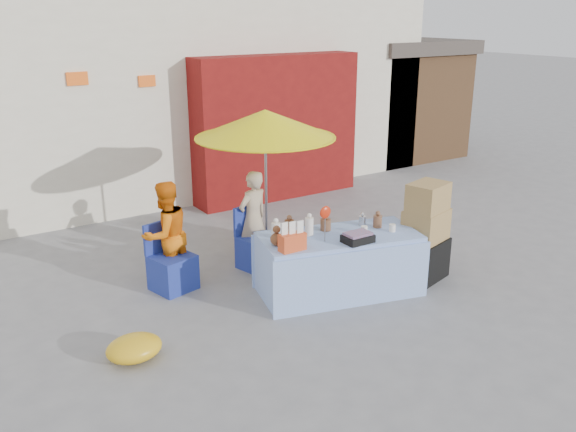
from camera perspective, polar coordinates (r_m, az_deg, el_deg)
ground at (r=7.16m, az=1.93°, el=-9.05°), size 80.00×80.00×0.00m
backdrop at (r=13.37m, az=-15.54°, el=17.04°), size 14.00×8.00×7.80m
market_table at (r=7.53m, az=4.72°, el=-4.39°), size 2.14×1.39×1.19m
chair_left at (r=7.78m, az=-10.79°, el=-4.97°), size 0.58×0.57×0.85m
chair_right at (r=8.28m, az=-2.80°, el=-3.16°), size 0.58×0.57×0.85m
vendor_orange at (r=7.74m, az=-11.34°, el=-1.72°), size 0.77×0.66×1.36m
vendor_beige at (r=8.25m, az=-3.29°, el=-0.24°), size 0.55×0.42×1.32m
umbrella at (r=8.22m, az=-2.14°, el=8.56°), size 1.90×1.90×2.09m
box_stack at (r=8.03m, az=12.70°, el=-1.73°), size 0.69×0.61×1.29m
tarp_bundle at (r=6.42m, az=-14.20°, el=-11.89°), size 0.67×0.60×0.25m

